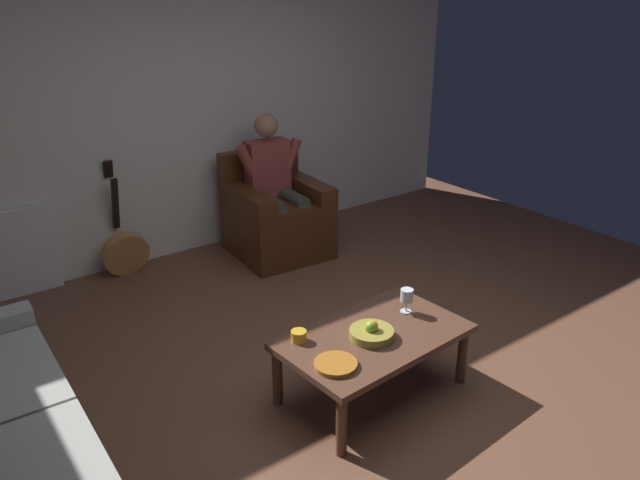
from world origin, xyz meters
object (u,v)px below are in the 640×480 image
at_px(person_seated, 275,181).
at_px(candle_jar, 299,336).
at_px(armchair, 276,218).
at_px(coffee_table, 373,341).
at_px(guitar, 125,250).
at_px(wine_glass_near, 407,297).
at_px(fruit_bowl, 372,332).
at_px(decorative_dish, 336,364).

relative_size(person_seated, candle_jar, 13.91).
distance_m(armchair, candle_jar, 2.18).
height_order(coffee_table, guitar, guitar).
xyz_separation_m(person_seated, wine_glass_near, (0.35, 2.02, -0.16)).
relative_size(coffee_table, guitar, 1.17).
xyz_separation_m(fruit_bowl, candle_jar, (0.35, -0.22, -0.00)).
distance_m(coffee_table, wine_glass_near, 0.37).
bearing_deg(armchair, coffee_table, 76.14).
distance_m(person_seated, coffee_table, 2.22).
distance_m(person_seated, guitar, 1.38).
bearing_deg(coffee_table, decorative_dish, 18.80).
relative_size(coffee_table, candle_jar, 12.60).
bearing_deg(person_seated, guitar, -11.42).
distance_m(wine_glass_near, fruit_bowl, 0.38).
relative_size(person_seated, coffee_table, 1.10).
height_order(person_seated, decorative_dish, person_seated).
height_order(coffee_table, candle_jar, candle_jar).
distance_m(person_seated, wine_glass_near, 2.05).
distance_m(coffee_table, fruit_bowl, 0.10).
relative_size(armchair, coffee_table, 0.80).
relative_size(wine_glass_near, candle_jar, 1.72).
xyz_separation_m(guitar, wine_glass_near, (-0.92, 2.37, 0.28)).
xyz_separation_m(coffee_table, guitar, (0.59, -2.44, -0.13)).
bearing_deg(fruit_bowl, wine_glass_near, -164.75).
xyz_separation_m(person_seated, candle_jar, (1.06, 1.90, -0.23)).
distance_m(wine_glass_near, decorative_dish, 0.74).
bearing_deg(candle_jar, wine_glass_near, 170.70).
bearing_deg(person_seated, decorative_dish, 68.72).
distance_m(fruit_bowl, candle_jar, 0.41).
bearing_deg(fruit_bowl, guitar, -77.33).
height_order(person_seated, coffee_table, person_seated).
height_order(armchair, fruit_bowl, armchair).
bearing_deg(fruit_bowl, coffee_table, -147.44).
bearing_deg(coffee_table, candle_jar, -26.26).
height_order(guitar, wine_glass_near, guitar).
height_order(wine_glass_near, fruit_bowl, wine_glass_near).
bearing_deg(person_seated, coffee_table, 76.16).
bearing_deg(decorative_dish, armchair, -115.27).
xyz_separation_m(person_seated, coffee_table, (0.67, 2.09, -0.32)).
distance_m(coffee_table, decorative_dish, 0.40).
bearing_deg(guitar, person_seated, 164.63).
height_order(coffee_table, decorative_dish, decorative_dish).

